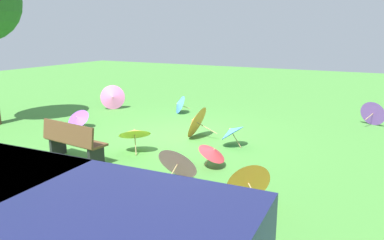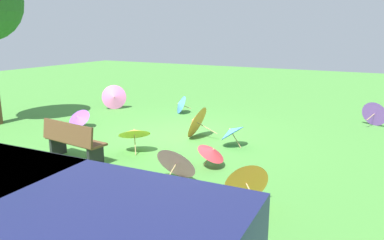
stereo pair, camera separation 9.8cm
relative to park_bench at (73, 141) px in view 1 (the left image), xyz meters
name	(u,v)px [view 1 (the left image)]	position (x,y,z in m)	size (l,w,h in m)	color
ground	(176,135)	(-0.93, -2.89, -0.47)	(40.00, 40.00, 0.00)	#478C38
park_bench	(73,141)	(0.00, 0.00, 0.00)	(1.64, 0.64, 0.90)	brown
parasol_blue_0	(231,131)	(-2.68, -2.67, -0.07)	(0.66, 0.70, 0.64)	tan
parasol_orange_0	(195,121)	(-1.50, -2.97, -0.01)	(0.94, 0.96, 0.91)	tan
parasol_red_0	(213,152)	(-2.90, -1.10, -0.12)	(0.62, 0.64, 0.55)	tan
parasol_yellow_0	(135,132)	(-0.82, -1.16, 0.02)	(1.04, 1.04, 0.72)	tan
parasol_purple_0	(78,118)	(2.03, -2.20, -0.15)	(0.70, 0.61, 0.58)	tan
parasol_purple_1	(374,113)	(-5.73, -6.73, -0.08)	(0.84, 0.79, 0.78)	tan
parasol_orange_1	(247,181)	(-4.11, 0.17, -0.08)	(0.81, 0.78, 0.77)	tan
parasol_pink_0	(113,97)	(2.91, -4.89, -0.01)	(0.91, 0.90, 0.91)	tan
parasol_pink_1	(179,161)	(-2.61, -0.16, -0.08)	(0.84, 0.78, 0.77)	tan
parasol_blue_1	(179,104)	(0.42, -5.42, -0.14)	(0.73, 0.74, 0.65)	tan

